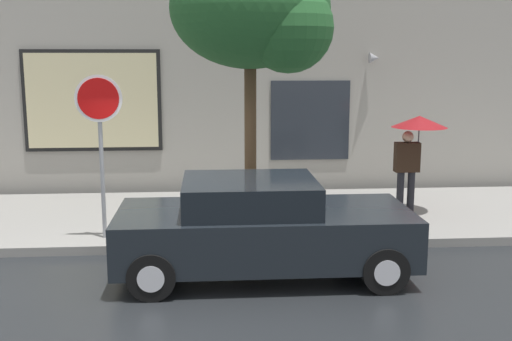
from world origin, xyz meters
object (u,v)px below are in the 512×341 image
(street_tree, at_px, (258,13))
(stop_sign, at_px, (100,124))
(pedestrian_with_umbrella, at_px, (416,135))
(parked_car, at_px, (262,228))

(street_tree, relative_size, stop_sign, 1.76)
(pedestrian_with_umbrella, distance_m, street_tree, 3.95)
(parked_car, bearing_deg, stop_sign, 148.16)
(street_tree, height_order, stop_sign, street_tree)
(pedestrian_with_umbrella, xyz_separation_m, street_tree, (-3.11, -1.13, 2.16))
(parked_car, relative_size, street_tree, 0.88)
(parked_car, distance_m, stop_sign, 3.24)
(pedestrian_with_umbrella, height_order, stop_sign, stop_sign)
(parked_car, distance_m, street_tree, 3.59)
(street_tree, bearing_deg, stop_sign, -175.46)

